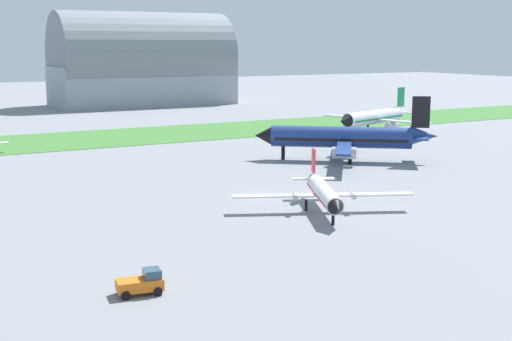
{
  "coord_description": "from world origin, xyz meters",
  "views": [
    {
      "loc": [
        -42.97,
        -76.76,
        19.48
      ],
      "look_at": [
        0.39,
        1.93,
        3.0
      ],
      "focal_mm": 48.41,
      "sensor_mm": 36.0,
      "label": 1
    }
  ],
  "objects_px": {
    "airplane_parked_jet_far": "(375,117)",
    "airplane_midfield_jet": "(345,138)",
    "pushback_tug_near_gate": "(142,283)",
    "airplane_foreground_turboprop": "(323,192)"
  },
  "relations": [
    {
      "from": "airplane_parked_jet_far",
      "to": "airplane_midfield_jet",
      "type": "bearing_deg",
      "value": 25.35
    },
    {
      "from": "airplane_midfield_jet",
      "to": "pushback_tug_near_gate",
      "type": "xyz_separation_m",
      "value": [
        -51.49,
        -43.79,
        -3.07
      ]
    },
    {
      "from": "airplane_parked_jet_far",
      "to": "pushback_tug_near_gate",
      "type": "height_order",
      "value": "airplane_parked_jet_far"
    },
    {
      "from": "airplane_foreground_turboprop",
      "to": "pushback_tug_near_gate",
      "type": "relative_size",
      "value": 5.25
    },
    {
      "from": "airplane_parked_jet_far",
      "to": "airplane_midfield_jet",
      "type": "xyz_separation_m",
      "value": [
        -28.68,
        -27.82,
        0.53
      ]
    },
    {
      "from": "airplane_parked_jet_far",
      "to": "airplane_midfield_jet",
      "type": "distance_m",
      "value": 39.96
    },
    {
      "from": "airplane_midfield_jet",
      "to": "airplane_foreground_turboprop",
      "type": "bearing_deg",
      "value": 86.96
    },
    {
      "from": "airplane_parked_jet_far",
      "to": "airplane_foreground_turboprop",
      "type": "bearing_deg",
      "value": 28.21
    },
    {
      "from": "airplane_foreground_turboprop",
      "to": "airplane_midfield_jet",
      "type": "relative_size",
      "value": 0.75
    },
    {
      "from": "pushback_tug_near_gate",
      "to": "airplane_midfield_jet",
      "type": "bearing_deg",
      "value": 48.88
    }
  ]
}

